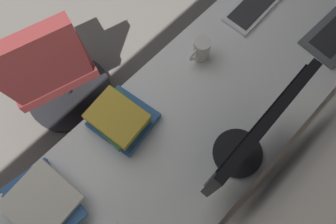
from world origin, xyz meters
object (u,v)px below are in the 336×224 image
(keyboard_main, at_px, (260,0))
(book_stack_near, at_px, (120,119))
(coffee_mug, at_px, (201,49))
(drawer_pedestal, at_px, (128,214))
(book_stack_far, at_px, (42,203))
(office_chair, at_px, (52,72))
(monitor_primary, at_px, (253,136))

(keyboard_main, bearing_deg, book_stack_near, -1.92)
(book_stack_near, height_order, coffee_mug, coffee_mug)
(drawer_pedestal, distance_m, keyboard_main, 1.22)
(keyboard_main, xyz_separation_m, book_stack_far, (1.31, 0.00, 0.03))
(book_stack_near, bearing_deg, keyboard_main, 178.08)
(drawer_pedestal, height_order, book_stack_near, book_stack_near)
(office_chair, bearing_deg, book_stack_near, 93.23)
(coffee_mug, distance_m, office_chair, 0.84)
(keyboard_main, distance_m, office_chair, 1.14)
(drawer_pedestal, height_order, office_chair, office_chair)
(drawer_pedestal, relative_size, coffee_mug, 6.09)
(drawer_pedestal, distance_m, book_stack_far, 0.50)
(monitor_primary, relative_size, book_stack_far, 1.49)
(keyboard_main, height_order, coffee_mug, coffee_mug)
(monitor_primary, height_order, coffee_mug, monitor_primary)
(monitor_primary, bearing_deg, office_chair, -75.13)
(monitor_primary, distance_m, coffee_mug, 0.51)
(book_stack_far, bearing_deg, drawer_pedestal, 128.39)
(monitor_primary, xyz_separation_m, keyboard_main, (-0.65, -0.40, -0.24))
(keyboard_main, distance_m, book_stack_far, 1.31)
(keyboard_main, bearing_deg, monitor_primary, 31.40)
(drawer_pedestal, distance_m, monitor_primary, 0.82)
(book_stack_near, bearing_deg, monitor_primary, 118.71)
(book_stack_near, bearing_deg, coffee_mug, 177.28)
(drawer_pedestal, bearing_deg, book_stack_near, -136.79)
(book_stack_near, distance_m, office_chair, 0.66)
(office_chair, bearing_deg, drawer_pedestal, 74.73)
(monitor_primary, relative_size, coffee_mug, 4.04)
(keyboard_main, height_order, office_chair, office_chair)
(coffee_mug, bearing_deg, keyboard_main, 178.95)
(monitor_primary, distance_m, book_stack_far, 0.79)
(book_stack_far, bearing_deg, book_stack_near, -175.76)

